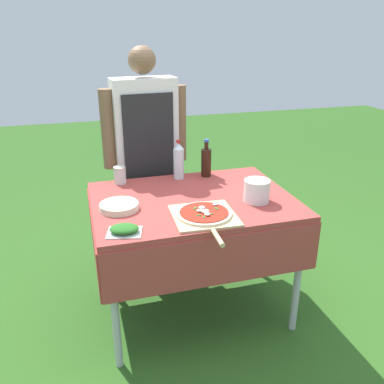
% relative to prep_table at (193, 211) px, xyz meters
% --- Properties ---
extents(ground_plane, '(12.00, 12.00, 0.00)m').
position_rel_prep_table_xyz_m(ground_plane, '(0.00, 0.00, -0.69)').
color(ground_plane, '#2D5B1E').
extents(prep_table, '(1.19, 0.89, 0.78)m').
position_rel_prep_table_xyz_m(prep_table, '(0.00, 0.00, 0.00)').
color(prep_table, '#A83D38').
rests_on(prep_table, ground).
extents(person_cook, '(0.60, 0.23, 1.61)m').
position_rel_prep_table_xyz_m(person_cook, '(-0.16, 0.63, 0.26)').
color(person_cook, '#70604C').
rests_on(person_cook, ground).
extents(pizza_on_peel, '(0.35, 0.50, 0.05)m').
position_rel_prep_table_xyz_m(pizza_on_peel, '(-0.01, -0.27, 0.10)').
color(pizza_on_peel, '#D1B27F').
rests_on(pizza_on_peel, prep_table).
extents(oil_bottle, '(0.07, 0.07, 0.25)m').
position_rel_prep_table_xyz_m(oil_bottle, '(0.19, 0.35, 0.19)').
color(oil_bottle, black).
rests_on(oil_bottle, prep_table).
extents(water_bottle, '(0.07, 0.07, 0.26)m').
position_rel_prep_table_xyz_m(water_bottle, '(0.01, 0.36, 0.21)').
color(water_bottle, silver).
rests_on(water_bottle, prep_table).
extents(herb_container, '(0.19, 0.16, 0.04)m').
position_rel_prep_table_xyz_m(herb_container, '(-0.44, -0.33, 0.11)').
color(herb_container, silver).
rests_on(herb_container, prep_table).
extents(mixing_tub, '(0.15, 0.15, 0.13)m').
position_rel_prep_table_xyz_m(mixing_tub, '(0.34, -0.14, 0.15)').
color(mixing_tub, silver).
rests_on(mixing_tub, prep_table).
extents(plate_stack, '(0.22, 0.22, 0.03)m').
position_rel_prep_table_xyz_m(plate_stack, '(-0.44, -0.04, 0.10)').
color(plate_stack, beige).
rests_on(plate_stack, prep_table).
extents(sauce_jar, '(0.08, 0.08, 0.11)m').
position_rel_prep_table_xyz_m(sauce_jar, '(-0.38, 0.37, 0.13)').
color(sauce_jar, silver).
rests_on(sauce_jar, prep_table).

